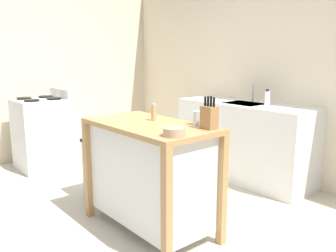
% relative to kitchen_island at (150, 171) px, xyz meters
% --- Properties ---
extents(ground_plane, '(6.29, 6.29, 0.00)m').
position_rel_kitchen_island_xyz_m(ground_plane, '(-0.14, -0.08, -0.52)').
color(ground_plane, '#BCB29E').
rests_on(ground_plane, ground).
extents(wall_back, '(5.29, 0.10, 2.60)m').
position_rel_kitchen_island_xyz_m(wall_back, '(-0.14, 2.01, 0.78)').
color(wall_back, beige).
rests_on(wall_back, ground).
extents(wall_left, '(0.10, 2.69, 2.60)m').
position_rel_kitchen_island_xyz_m(wall_left, '(-2.79, 0.67, 0.78)').
color(wall_left, beige).
rests_on(wall_left, ground).
extents(kitchen_island, '(1.17, 0.62, 0.92)m').
position_rel_kitchen_island_xyz_m(kitchen_island, '(0.00, 0.00, 0.00)').
color(kitchen_island, '#AD7F4C').
rests_on(kitchen_island, ground).
extents(knife_block, '(0.11, 0.09, 0.25)m').
position_rel_kitchen_island_xyz_m(knife_block, '(0.47, 0.21, 0.50)').
color(knife_block, '#9E7042').
rests_on(knife_block, kitchen_island).
extents(bowl_ceramic_wide, '(0.15, 0.15, 0.06)m').
position_rel_kitchen_island_xyz_m(bowl_ceramic_wide, '(0.48, -0.15, 0.44)').
color(bowl_ceramic_wide, tan).
rests_on(bowl_ceramic_wide, kitchen_island).
extents(drinking_cup, '(0.07, 0.07, 0.11)m').
position_rel_kitchen_island_xyz_m(drinking_cup, '(0.30, 0.25, 0.46)').
color(drinking_cup, silver).
rests_on(drinking_cup, kitchen_island).
extents(pepper_grinder, '(0.04, 0.04, 0.15)m').
position_rel_kitchen_island_xyz_m(pepper_grinder, '(-0.07, 0.10, 0.48)').
color(pepper_grinder, tan).
rests_on(pepper_grinder, kitchen_island).
extents(trash_bin, '(0.36, 0.28, 0.63)m').
position_rel_kitchen_island_xyz_m(trash_bin, '(-0.83, 0.01, -0.20)').
color(trash_bin, '#B7B2A8').
rests_on(trash_bin, ground).
extents(sink_counter, '(1.69, 0.60, 0.91)m').
position_rel_kitchen_island_xyz_m(sink_counter, '(-0.32, 1.66, -0.06)').
color(sink_counter, silver).
rests_on(sink_counter, ground).
extents(sink_faucet, '(0.02, 0.02, 0.22)m').
position_rel_kitchen_island_xyz_m(sink_faucet, '(-0.32, 1.80, 0.50)').
color(sink_faucet, '#B7BCC1').
rests_on(sink_faucet, sink_counter).
extents(bottle_hand_soap, '(0.06, 0.06, 0.18)m').
position_rel_kitchen_island_xyz_m(bottle_hand_soap, '(-0.04, 1.69, 0.48)').
color(bottle_hand_soap, white).
rests_on(bottle_hand_soap, sink_counter).
extents(stove, '(0.60, 0.60, 1.03)m').
position_rel_kitchen_island_xyz_m(stove, '(-2.24, -0.07, -0.05)').
color(stove, silver).
rests_on(stove, ground).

